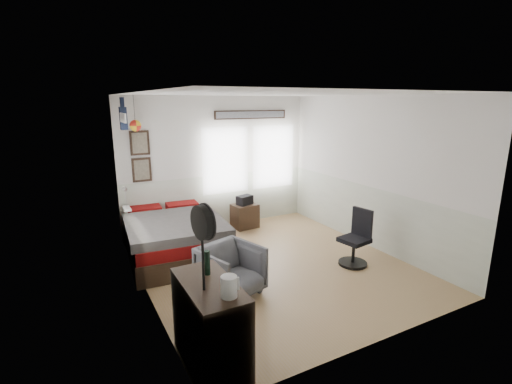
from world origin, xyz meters
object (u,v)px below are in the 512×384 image
nightstand (245,216)px  armchair (231,270)px  dresser (210,325)px  task_chair (356,242)px  bed (174,237)px

nightstand → armchair: bearing=-125.6°
dresser → task_chair: size_ratio=1.09×
nightstand → task_chair: task_chair is taller
nightstand → task_chair: size_ratio=0.54×
nightstand → task_chair: (0.79, -2.47, 0.12)m
dresser → armchair: (0.76, 1.21, -0.10)m
dresser → nightstand: size_ratio=2.00×
dresser → nightstand: 4.21m
dresser → bed: bearing=81.3°
nightstand → bed: bearing=-162.3°
armchair → task_chair: (2.19, -0.07, 0.03)m
bed → task_chair: bearing=-30.1°
dresser → nightstand: (2.16, 3.61, -0.20)m
armchair → task_chair: bearing=-19.4°
armchair → nightstand: 2.78m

